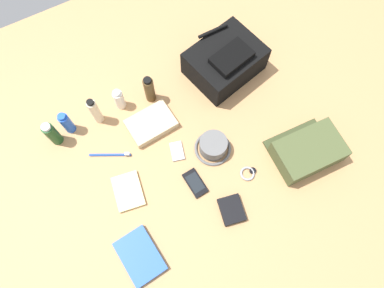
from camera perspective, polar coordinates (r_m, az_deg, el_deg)
ground_plane at (r=1.52m, az=0.00°, el=-0.70°), size 2.64×2.02×0.02m
backpack at (r=1.63m, az=5.39°, el=13.28°), size 0.36×0.31×0.17m
toiletry_pouch at (r=1.53m, az=18.30°, el=-1.08°), size 0.28×0.23×0.09m
bucket_hat at (r=1.48m, az=3.45°, el=-0.34°), size 0.16×0.16×0.08m
shampoo_bottle at (r=1.57m, az=-21.79°, el=1.56°), size 0.05×0.05×0.15m
deodorant_spray at (r=1.58m, az=-19.72°, el=3.25°), size 0.04×0.04×0.13m
lotion_bottle at (r=1.55m, az=-15.49°, el=5.17°), size 0.04×0.04×0.16m
toothpaste_tube at (r=1.58m, az=-11.78°, el=7.16°), size 0.04×0.04×0.12m
cologne_bottle at (r=1.55m, az=-6.95°, el=8.79°), size 0.04×0.04×0.16m
paperback_novel at (r=1.42m, az=-8.45°, el=-17.60°), size 0.15×0.20×0.02m
cell_phone at (r=1.46m, az=0.51°, el=-6.37°), size 0.07×0.12×0.01m
media_player at (r=1.50m, az=-2.44°, el=-1.18°), size 0.07×0.10×0.01m
wristwatch at (r=1.49m, az=9.12°, el=-4.70°), size 0.07×0.06×0.01m
toothbrush at (r=1.53m, az=-12.81°, el=-1.70°), size 0.16×0.09×0.02m
wallet at (r=1.44m, az=6.47°, el=-10.58°), size 0.11×0.13×0.02m
notepad at (r=1.47m, az=-10.36°, el=-7.57°), size 0.14×0.17×0.02m
folded_towel at (r=1.54m, az=-6.68°, el=3.31°), size 0.21×0.15×0.04m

